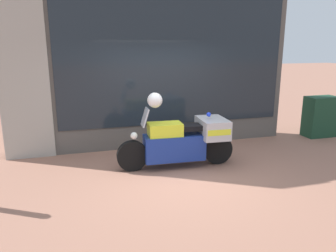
{
  "coord_description": "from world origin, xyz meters",
  "views": [
    {
      "loc": [
        -1.84,
        -5.54,
        2.42
      ],
      "look_at": [
        0.03,
        0.88,
        0.73
      ],
      "focal_mm": 35.0,
      "sensor_mm": 36.0,
      "label": 1
    }
  ],
  "objects": [
    {
      "name": "shop_building",
      "position": [
        -0.46,
        2.0,
        2.0
      ],
      "size": [
        6.66,
        0.55,
        3.99
      ],
      "color": "#56514C",
      "rests_on": "ground"
    },
    {
      "name": "white_helmet",
      "position": [
        -0.37,
        0.41,
        1.38
      ],
      "size": [
        0.29,
        0.29,
        0.29
      ],
      "primitive_type": "sphere",
      "color": "white",
      "rests_on": "paramedic_motorcycle"
    },
    {
      "name": "utility_cabinet",
      "position": [
        4.42,
        1.49,
        0.54
      ],
      "size": [
        0.82,
        0.47,
        1.07
      ],
      "primitive_type": "cube",
      "color": "#193D28",
      "rests_on": "ground"
    },
    {
      "name": "window_display",
      "position": [
        0.43,
        2.03,
        0.44
      ],
      "size": [
        5.19,
        0.3,
        1.79
      ],
      "color": "slate",
      "rests_on": "ground"
    },
    {
      "name": "paramedic_motorcycle",
      "position": [
        0.23,
        0.37,
        0.56
      ],
      "size": [
        2.37,
        0.8,
        1.23
      ],
      "rotation": [
        0.0,
        0.0,
        3.09
      ],
      "color": "black",
      "rests_on": "ground"
    },
    {
      "name": "ground_plane",
      "position": [
        0.0,
        0.0,
        0.0
      ],
      "size": [
        60.0,
        60.0,
        0.0
      ],
      "primitive_type": "plane",
      "color": "#9E6B56"
    }
  ]
}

